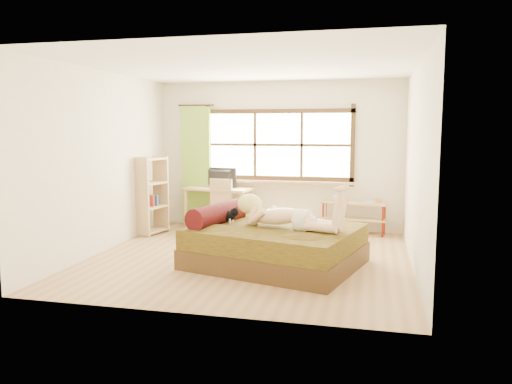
% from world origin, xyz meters
% --- Properties ---
extents(floor, '(4.50, 4.50, 0.00)m').
position_xyz_m(floor, '(0.00, 0.00, 0.00)').
color(floor, '#9E754C').
rests_on(floor, ground).
extents(ceiling, '(4.50, 4.50, 0.00)m').
position_xyz_m(ceiling, '(0.00, 0.00, 2.70)').
color(ceiling, white).
rests_on(ceiling, wall_back).
extents(wall_back, '(4.50, 0.00, 4.50)m').
position_xyz_m(wall_back, '(0.00, 2.25, 1.35)').
color(wall_back, silver).
rests_on(wall_back, floor).
extents(wall_front, '(4.50, 0.00, 4.50)m').
position_xyz_m(wall_front, '(0.00, -2.25, 1.35)').
color(wall_front, silver).
rests_on(wall_front, floor).
extents(wall_left, '(0.00, 4.50, 4.50)m').
position_xyz_m(wall_left, '(-2.25, 0.00, 1.35)').
color(wall_left, silver).
rests_on(wall_left, floor).
extents(wall_right, '(0.00, 4.50, 4.50)m').
position_xyz_m(wall_right, '(2.25, 0.00, 1.35)').
color(wall_right, silver).
rests_on(wall_right, floor).
extents(window, '(2.80, 0.16, 1.46)m').
position_xyz_m(window, '(0.00, 2.22, 1.51)').
color(window, '#FFEDBF').
rests_on(window, wall_back).
extents(curtain, '(0.55, 0.10, 2.20)m').
position_xyz_m(curtain, '(-1.55, 2.13, 1.15)').
color(curtain, olive).
rests_on(curtain, wall_back).
extents(bed, '(2.50, 2.20, 0.81)m').
position_xyz_m(bed, '(0.39, -0.27, 0.29)').
color(bed, '#33210F').
rests_on(bed, floor).
extents(woman, '(1.55, 0.80, 0.64)m').
position_xyz_m(woman, '(0.59, -0.33, 0.85)').
color(woman, beige).
rests_on(woman, bed).
extents(kitten, '(0.34, 0.21, 0.26)m').
position_xyz_m(kitten, '(-0.28, -0.18, 0.66)').
color(kitten, black).
rests_on(kitten, bed).
extents(desk, '(1.29, 0.74, 0.76)m').
position_xyz_m(desk, '(-1.06, 1.95, 0.66)').
color(desk, tan).
rests_on(desk, floor).
extents(monitor, '(0.64, 0.18, 0.37)m').
position_xyz_m(monitor, '(-1.06, 2.00, 0.95)').
color(monitor, black).
rests_on(monitor, desk).
extents(chair, '(0.49, 0.49, 0.95)m').
position_xyz_m(chair, '(-0.95, 1.59, 0.53)').
color(chair, tan).
rests_on(chair, floor).
extents(pipe_shelf, '(1.17, 0.46, 0.64)m').
position_xyz_m(pipe_shelf, '(1.40, 2.07, 0.42)').
color(pipe_shelf, tan).
rests_on(pipe_shelf, floor).
extents(cup, '(0.15, 0.15, 0.11)m').
position_xyz_m(cup, '(1.09, 2.07, 0.62)').
color(cup, gray).
rests_on(cup, pipe_shelf).
extents(book, '(0.18, 0.22, 0.02)m').
position_xyz_m(book, '(1.59, 2.07, 0.58)').
color(book, gray).
rests_on(book, pipe_shelf).
extents(bookshelf, '(0.46, 0.65, 1.36)m').
position_xyz_m(bookshelf, '(-2.08, 1.25, 0.69)').
color(bookshelf, tan).
rests_on(bookshelf, floor).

